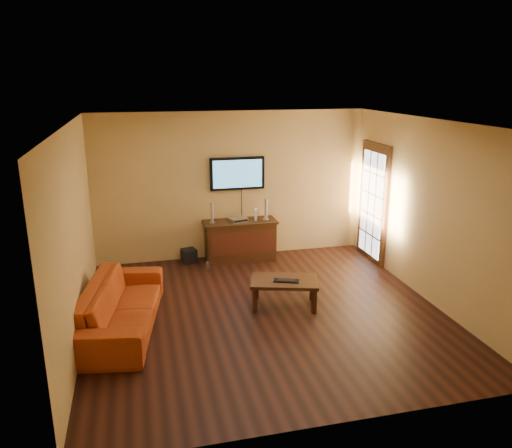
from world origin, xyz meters
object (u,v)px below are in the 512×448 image
object	(u,v)px
media_console	(240,240)
av_receiver	(238,220)
television	(237,173)
keyboard	(286,281)
speaker_right	(266,210)
coffee_table	(284,283)
bottle	(207,266)
subwoofer	(189,256)
sofa	(121,298)
game_console	(256,214)
speaker_left	(212,213)

from	to	relation	value
media_console	av_receiver	xyz separation A→B (m)	(-0.04, -0.02, 0.40)
television	keyboard	xyz separation A→B (m)	(0.23, -2.37, -1.16)
speaker_right	television	bearing A→B (deg)	154.58
coffee_table	bottle	size ratio (longest dim) A/B	5.69
television	subwoofer	xyz separation A→B (m)	(-0.95, -0.14, -1.46)
keyboard	subwoofer	bearing A→B (deg)	117.96
television	av_receiver	xyz separation A→B (m)	(-0.04, -0.24, -0.80)
television	sofa	xyz separation A→B (m)	(-2.10, -2.44, -1.15)
television	media_console	bearing A→B (deg)	-90.00
game_console	subwoofer	distance (m)	1.44
television	game_console	bearing A→B (deg)	-33.06
media_console	coffee_table	distance (m)	2.10
av_receiver	subwoofer	xyz separation A→B (m)	(-0.91, 0.09, -0.65)
television	subwoofer	distance (m)	1.75
game_console	media_console	bearing A→B (deg)	-158.36
bottle	speaker_left	bearing A→B (deg)	69.15
speaker_left	speaker_right	xyz separation A→B (m)	(0.99, -0.03, 0.01)
sofa	subwoofer	bearing A→B (deg)	-17.05
television	av_receiver	distance (m)	0.84
media_console	speaker_right	world-z (taller)	speaker_right
coffee_table	sofa	xyz separation A→B (m)	(-2.32, -0.13, 0.07)
television	keyboard	distance (m)	2.64
bottle	keyboard	xyz separation A→B (m)	(0.91, -1.71, 0.34)
coffee_table	game_console	distance (m)	2.17
av_receiver	bottle	world-z (taller)	av_receiver
speaker_right	bottle	world-z (taller)	speaker_right
television	coffee_table	world-z (taller)	television
game_console	bottle	distance (m)	1.32
media_console	bottle	world-z (taller)	media_console
speaker_right	keyboard	distance (m)	2.21
av_receiver	sofa	bearing A→B (deg)	-148.95
speaker_right	bottle	bearing A→B (deg)	-159.98
bottle	keyboard	bearing A→B (deg)	-61.88
sofa	subwoofer	distance (m)	2.59
speaker_right	coffee_table	bearing A→B (deg)	-97.18
sofa	subwoofer	size ratio (longest dim) A/B	8.93
speaker_right	av_receiver	distance (m)	0.54
television	av_receiver	bearing A→B (deg)	-99.57
television	speaker_right	size ratio (longest dim) A/B	2.60
subwoofer	game_console	bearing A→B (deg)	-16.20
speaker_right	subwoofer	xyz separation A→B (m)	(-1.43, 0.09, -0.80)
television	av_receiver	world-z (taller)	television
speaker_left	media_console	bearing A→B (deg)	-1.69
speaker_right	game_console	size ratio (longest dim) A/B	1.86
subwoofer	speaker_left	bearing A→B (deg)	-21.22
keyboard	television	bearing A→B (deg)	95.61
media_console	keyboard	size ratio (longest dim) A/B	3.40
av_receiver	bottle	size ratio (longest dim) A/B	1.62
game_console	bottle	size ratio (longest dim) A/B	1.08
coffee_table	speaker_right	distance (m)	2.16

